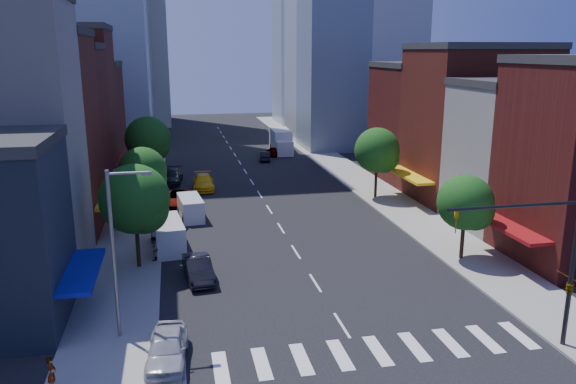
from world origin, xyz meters
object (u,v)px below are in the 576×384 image
(cargo_van_far, at_px, (191,208))
(pedestrian_far, at_px, (154,249))
(parked_car_rear, at_px, (172,177))
(cargo_van_near, at_px, (168,235))
(box_truck, at_px, (281,142))
(parked_car_front, at_px, (167,348))
(parked_car_second, at_px, (198,269))
(traffic_car_far, at_px, (274,151))
(taxi, at_px, (203,182))
(pedestrian_near, at_px, (52,373))
(traffic_car_oncoming, at_px, (265,156))
(parked_car_third, at_px, (178,198))

(cargo_van_far, distance_m, pedestrian_far, 10.89)
(parked_car_rear, distance_m, cargo_van_near, 22.53)
(parked_car_rear, xyz_separation_m, box_truck, (16.15, 17.38, 0.83))
(parked_car_front, relative_size, cargo_van_far, 0.96)
(parked_car_second, height_order, traffic_car_far, parked_car_second)
(parked_car_rear, xyz_separation_m, taxi, (3.41, -3.57, 0.01))
(traffic_car_far, bearing_deg, pedestrian_near, 67.00)
(pedestrian_far, bearing_deg, traffic_car_oncoming, -179.61)
(parked_car_third, relative_size, parked_car_rear, 0.90)
(cargo_van_near, height_order, pedestrian_near, cargo_van_near)
(cargo_van_near, bearing_deg, traffic_car_far, 61.84)
(parked_car_front, xyz_separation_m, pedestrian_near, (-5.00, -1.46, 0.15))
(traffic_car_far, relative_size, box_truck, 0.45)
(parked_car_second, xyz_separation_m, parked_car_rear, (-1.63, 28.92, 0.02))
(parked_car_front, bearing_deg, parked_car_rear, 94.03)
(cargo_van_near, bearing_deg, pedestrian_near, -112.01)
(parked_car_second, xyz_separation_m, box_truck, (14.52, 46.30, 0.85))
(taxi, relative_size, box_truck, 0.64)
(parked_car_second, xyz_separation_m, parked_car_third, (-1.08, 19.27, -0.09))
(cargo_van_near, relative_size, traffic_car_far, 1.45)
(pedestrian_near, bearing_deg, cargo_van_far, -15.84)
(box_truck, bearing_deg, cargo_van_near, -110.04)
(parked_car_third, height_order, taxi, taxi)
(cargo_van_near, bearing_deg, parked_car_rear, 82.67)
(pedestrian_far, bearing_deg, cargo_van_near, 179.63)
(parked_car_front, xyz_separation_m, box_truck, (16.52, 56.45, 0.82))
(parked_car_rear, bearing_deg, cargo_van_near, -84.89)
(pedestrian_near, relative_size, pedestrian_far, 0.91)
(cargo_van_far, xyz_separation_m, pedestrian_far, (-3.01, -10.46, 0.04))
(parked_car_third, height_order, traffic_car_oncoming, parked_car_third)
(parked_car_rear, bearing_deg, pedestrian_near, -91.54)
(taxi, bearing_deg, traffic_car_far, 60.60)
(box_truck, distance_m, pedestrian_far, 45.92)
(parked_car_front, bearing_deg, parked_car_third, 92.79)
(parked_car_second, relative_size, traffic_car_oncoming, 1.19)
(taxi, bearing_deg, box_truck, 60.36)
(traffic_car_oncoming, relative_size, pedestrian_near, 2.48)
(pedestrian_near, xyz_separation_m, pedestrian_far, (4.00, 15.46, 0.08))
(traffic_car_oncoming, bearing_deg, cargo_van_near, 76.70)
(parked_car_second, height_order, parked_car_third, parked_car_second)
(parked_car_third, distance_m, cargo_van_near, 12.92)
(parked_car_rear, distance_m, traffic_car_oncoming, 17.14)
(parked_car_rear, bearing_deg, pedestrian_far, -87.12)
(cargo_van_near, height_order, traffic_car_oncoming, cargo_van_near)
(taxi, height_order, traffic_car_oncoming, taxi)
(parked_car_front, height_order, cargo_van_near, cargo_van_near)
(parked_car_rear, height_order, pedestrian_near, pedestrian_near)
(parked_car_rear, relative_size, pedestrian_near, 3.41)
(traffic_car_far, bearing_deg, taxi, 55.71)
(traffic_car_oncoming, bearing_deg, box_truck, -112.64)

